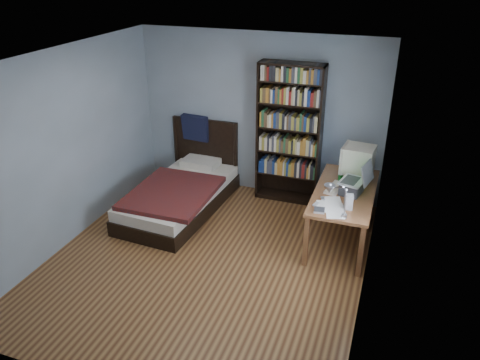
# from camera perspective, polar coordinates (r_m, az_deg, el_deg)

# --- Properties ---
(room) EXTENTS (4.20, 4.24, 2.50)m
(room) POSITION_cam_1_polar(r_m,az_deg,el_deg) (5.37, -4.12, 1.32)
(room) COLOR #532E18
(room) RESTS_ON ground
(desk) EXTENTS (0.75, 1.58, 0.73)m
(desk) POSITION_cam_1_polar(r_m,az_deg,el_deg) (6.69, 12.93, -2.07)
(desk) COLOR brown
(desk) RESTS_ON floor
(crt_monitor) EXTENTS (0.44, 0.40, 0.47)m
(crt_monitor) POSITION_cam_1_polar(r_m,az_deg,el_deg) (6.44, 14.09, 2.36)
(crt_monitor) COLOR beige
(crt_monitor) RESTS_ON desk
(laptop) EXTENTS (0.42, 0.41, 0.44)m
(laptop) POSITION_cam_1_polar(r_m,az_deg,el_deg) (6.06, 13.64, -0.61)
(laptop) COLOR #2D2D30
(laptop) RESTS_ON desk
(desk_lamp) EXTENTS (0.23, 0.51, 0.60)m
(desk_lamp) POSITION_cam_1_polar(r_m,az_deg,el_deg) (5.01, 11.19, -1.45)
(desk_lamp) COLOR #99999E
(desk_lamp) RESTS_ON desk
(keyboard) EXTENTS (0.24, 0.43, 0.04)m
(keyboard) POSITION_cam_1_polar(r_m,az_deg,el_deg) (6.17, 11.51, -0.99)
(keyboard) COLOR #BCB19D
(keyboard) RESTS_ON desk
(speaker) EXTENTS (0.11, 0.11, 0.19)m
(speaker) POSITION_cam_1_polar(r_m,az_deg,el_deg) (5.70, 13.13, -2.61)
(speaker) COLOR #97979A
(speaker) RESTS_ON desk
(soda_can) EXTENTS (0.06, 0.06, 0.12)m
(soda_can) POSITION_cam_1_polar(r_m,az_deg,el_deg) (6.35, 12.14, 0.20)
(soda_can) COLOR #083B0E
(soda_can) RESTS_ON desk
(mouse) EXTENTS (0.07, 0.12, 0.04)m
(mouse) POSITION_cam_1_polar(r_m,az_deg,el_deg) (6.42, 12.82, 0.05)
(mouse) COLOR silver
(mouse) RESTS_ON desk
(phone_silver) EXTENTS (0.07, 0.10, 0.02)m
(phone_silver) POSITION_cam_1_polar(r_m,az_deg,el_deg) (5.89, 10.06, -2.23)
(phone_silver) COLOR silver
(phone_silver) RESTS_ON desk
(phone_grey) EXTENTS (0.07, 0.11, 0.02)m
(phone_grey) POSITION_cam_1_polar(r_m,az_deg,el_deg) (5.75, 9.26, -2.92)
(phone_grey) COLOR #97979A
(phone_grey) RESTS_ON desk
(external_drive) EXTENTS (0.14, 0.14, 0.03)m
(external_drive) POSITION_cam_1_polar(r_m,az_deg,el_deg) (5.61, 9.64, -3.67)
(external_drive) COLOR #97979A
(external_drive) RESTS_ON desk
(bookshelf) EXTENTS (0.95, 0.30, 2.12)m
(bookshelf) POSITION_cam_1_polar(r_m,az_deg,el_deg) (7.00, 6.01, 5.55)
(bookshelf) COLOR black
(bookshelf) RESTS_ON floor
(bed) EXTENTS (1.18, 2.17, 1.16)m
(bed) POSITION_cam_1_polar(r_m,az_deg,el_deg) (7.08, -7.12, -1.44)
(bed) COLOR black
(bed) RESTS_ON floor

